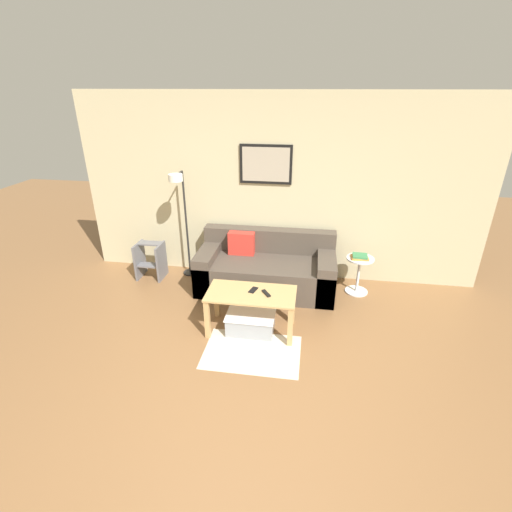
{
  "coord_description": "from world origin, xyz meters",
  "views": [
    {
      "loc": [
        0.46,
        -2.02,
        2.6
      ],
      "look_at": [
        -0.12,
        1.71,
        0.85
      ],
      "focal_mm": 26.0,
      "sensor_mm": 36.0,
      "label": 1
    }
  ],
  "objects_px": {
    "floor_lamp": "(181,206)",
    "cell_phone": "(253,290)",
    "remote_control": "(266,293)",
    "side_table": "(359,272)",
    "step_stool": "(150,260)",
    "couch": "(266,269)",
    "coffee_table": "(251,301)",
    "storage_bin": "(251,323)",
    "book_stack": "(360,257)"
  },
  "relations": [
    {
      "from": "floor_lamp",
      "to": "cell_phone",
      "type": "xyz_separation_m",
      "value": [
        1.16,
        -1.06,
        -0.6
      ]
    },
    {
      "from": "remote_control",
      "to": "side_table",
      "type": "bearing_deg",
      "value": 10.17
    },
    {
      "from": "step_stool",
      "to": "cell_phone",
      "type": "bearing_deg",
      "value": -30.85
    },
    {
      "from": "couch",
      "to": "coffee_table",
      "type": "distance_m",
      "value": 1.03
    },
    {
      "from": "storage_bin",
      "to": "book_stack",
      "type": "xyz_separation_m",
      "value": [
        1.28,
        1.1,
        0.42
      ]
    },
    {
      "from": "side_table",
      "to": "step_stool",
      "type": "distance_m",
      "value": 2.96
    },
    {
      "from": "storage_bin",
      "to": "floor_lamp",
      "type": "distance_m",
      "value": 1.9
    },
    {
      "from": "coffee_table",
      "to": "step_stool",
      "type": "bearing_deg",
      "value": 147.47
    },
    {
      "from": "coffee_table",
      "to": "storage_bin",
      "type": "relative_size",
      "value": 1.8
    },
    {
      "from": "coffee_table",
      "to": "cell_phone",
      "type": "relative_size",
      "value": 7.12
    },
    {
      "from": "cell_phone",
      "to": "step_stool",
      "type": "xyz_separation_m",
      "value": [
        -1.68,
        1.01,
        -0.22
      ]
    },
    {
      "from": "side_table",
      "to": "cell_phone",
      "type": "distance_m",
      "value": 1.64
    },
    {
      "from": "book_stack",
      "to": "step_stool",
      "type": "xyz_separation_m",
      "value": [
        -2.95,
        0.0,
        -0.26
      ]
    },
    {
      "from": "side_table",
      "to": "step_stool",
      "type": "bearing_deg",
      "value": -179.73
    },
    {
      "from": "storage_bin",
      "to": "coffee_table",
      "type": "bearing_deg",
      "value": 86.29
    },
    {
      "from": "couch",
      "to": "storage_bin",
      "type": "bearing_deg",
      "value": -92.16
    },
    {
      "from": "coffee_table",
      "to": "floor_lamp",
      "type": "height_order",
      "value": "floor_lamp"
    },
    {
      "from": "cell_phone",
      "to": "step_stool",
      "type": "relative_size",
      "value": 0.27
    },
    {
      "from": "coffee_table",
      "to": "storage_bin",
      "type": "xyz_separation_m",
      "value": [
        -0.0,
        -0.04,
        -0.28
      ]
    },
    {
      "from": "remote_control",
      "to": "cell_phone",
      "type": "relative_size",
      "value": 1.07
    },
    {
      "from": "couch",
      "to": "remote_control",
      "type": "height_order",
      "value": "couch"
    },
    {
      "from": "side_table",
      "to": "cell_phone",
      "type": "bearing_deg",
      "value": -141.35
    },
    {
      "from": "side_table",
      "to": "remote_control",
      "type": "height_order",
      "value": "side_table"
    },
    {
      "from": "floor_lamp",
      "to": "step_stool",
      "type": "bearing_deg",
      "value": -174.39
    },
    {
      "from": "book_stack",
      "to": "step_stool",
      "type": "bearing_deg",
      "value": 179.92
    },
    {
      "from": "floor_lamp",
      "to": "step_stool",
      "type": "relative_size",
      "value": 2.95
    },
    {
      "from": "side_table",
      "to": "book_stack",
      "type": "height_order",
      "value": "book_stack"
    },
    {
      "from": "remote_control",
      "to": "cell_phone",
      "type": "xyz_separation_m",
      "value": [
        -0.15,
        0.06,
        -0.01
      ]
    },
    {
      "from": "side_table",
      "to": "couch",
      "type": "bearing_deg",
      "value": -177.42
    },
    {
      "from": "couch",
      "to": "floor_lamp",
      "type": "xyz_separation_m",
      "value": [
        -1.19,
        0.09,
        0.82
      ]
    },
    {
      "from": "cell_phone",
      "to": "step_stool",
      "type": "bearing_deg",
      "value": 165.62
    },
    {
      "from": "coffee_table",
      "to": "remote_control",
      "type": "distance_m",
      "value": 0.2
    },
    {
      "from": "storage_bin",
      "to": "side_table",
      "type": "relative_size",
      "value": 1.07
    },
    {
      "from": "couch",
      "to": "step_stool",
      "type": "xyz_separation_m",
      "value": [
        -1.71,
        0.04,
        0.0
      ]
    },
    {
      "from": "floor_lamp",
      "to": "cell_phone",
      "type": "height_order",
      "value": "floor_lamp"
    },
    {
      "from": "couch",
      "to": "side_table",
      "type": "distance_m",
      "value": 1.25
    },
    {
      "from": "side_table",
      "to": "floor_lamp",
      "type": "bearing_deg",
      "value": 179.13
    },
    {
      "from": "floor_lamp",
      "to": "book_stack",
      "type": "xyz_separation_m",
      "value": [
        2.43,
        -0.06,
        -0.56
      ]
    },
    {
      "from": "coffee_table",
      "to": "cell_phone",
      "type": "bearing_deg",
      "value": 76.45
    },
    {
      "from": "floor_lamp",
      "to": "remote_control",
      "type": "bearing_deg",
      "value": -40.29
    },
    {
      "from": "coffee_table",
      "to": "book_stack",
      "type": "bearing_deg",
      "value": 39.7
    },
    {
      "from": "couch",
      "to": "storage_bin",
      "type": "distance_m",
      "value": 1.07
    },
    {
      "from": "coffee_table",
      "to": "step_stool",
      "type": "distance_m",
      "value": 1.98
    },
    {
      "from": "cell_phone",
      "to": "floor_lamp",
      "type": "bearing_deg",
      "value": 154.24
    },
    {
      "from": "side_table",
      "to": "remote_control",
      "type": "distance_m",
      "value": 1.57
    },
    {
      "from": "book_stack",
      "to": "remote_control",
      "type": "distance_m",
      "value": 1.54
    },
    {
      "from": "storage_bin",
      "to": "side_table",
      "type": "xyz_separation_m",
      "value": [
        1.29,
        1.11,
        0.19
      ]
    },
    {
      "from": "remote_control",
      "to": "step_stool",
      "type": "xyz_separation_m",
      "value": [
        -1.84,
        1.07,
        -0.22
      ]
    },
    {
      "from": "book_stack",
      "to": "cell_phone",
      "type": "height_order",
      "value": "book_stack"
    },
    {
      "from": "couch",
      "to": "floor_lamp",
      "type": "relative_size",
      "value": 1.19
    }
  ]
}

